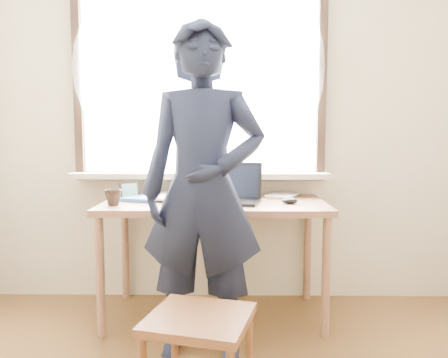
{
  "coord_description": "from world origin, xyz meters",
  "views": [
    {
      "loc": [
        0.02,
        -1.23,
        1.22
      ],
      "look_at": [
        -0.01,
        0.95,
        1.0
      ],
      "focal_mm": 35.0,
      "sensor_mm": 36.0,
      "label": 1
    }
  ],
  "objects_px": {
    "mug_white": "(207,190)",
    "person": "(203,191)",
    "mug_dark": "(113,198)",
    "desk": "(215,213)",
    "work_chair": "(199,330)",
    "laptop": "(231,193)"
  },
  "relations": [
    {
      "from": "mug_white",
      "to": "mug_dark",
      "type": "height_order",
      "value": "same"
    },
    {
      "from": "desk",
      "to": "work_chair",
      "type": "bearing_deg",
      "value": -91.81
    },
    {
      "from": "desk",
      "to": "mug_dark",
      "type": "height_order",
      "value": "mug_dark"
    },
    {
      "from": "mug_white",
      "to": "mug_dark",
      "type": "distance_m",
      "value": 0.67
    },
    {
      "from": "desk",
      "to": "mug_dark",
      "type": "relative_size",
      "value": 13.87
    },
    {
      "from": "mug_white",
      "to": "mug_dark",
      "type": "bearing_deg",
      "value": -147.8
    },
    {
      "from": "desk",
      "to": "mug_dark",
      "type": "bearing_deg",
      "value": -164.55
    },
    {
      "from": "desk",
      "to": "mug_white",
      "type": "xyz_separation_m",
      "value": [
        -0.06,
        0.18,
        0.13
      ]
    },
    {
      "from": "laptop",
      "to": "work_chair",
      "type": "height_order",
      "value": "laptop"
    },
    {
      "from": "mug_white",
      "to": "person",
      "type": "relative_size",
      "value": 0.07
    },
    {
      "from": "mug_white",
      "to": "mug_dark",
      "type": "xyz_separation_m",
      "value": [
        -0.57,
        -0.36,
        0.0
      ]
    },
    {
      "from": "work_chair",
      "to": "person",
      "type": "bearing_deg",
      "value": 91.25
    },
    {
      "from": "desk",
      "to": "person",
      "type": "distance_m",
      "value": 0.55
    },
    {
      "from": "mug_dark",
      "to": "work_chair",
      "type": "distance_m",
      "value": 1.14
    },
    {
      "from": "mug_white",
      "to": "work_chair",
      "type": "bearing_deg",
      "value": -88.8
    },
    {
      "from": "person",
      "to": "work_chair",
      "type": "bearing_deg",
      "value": -84.36
    },
    {
      "from": "laptop",
      "to": "person",
      "type": "distance_m",
      "value": 0.51
    },
    {
      "from": "person",
      "to": "desk",
      "type": "bearing_deg",
      "value": 89.42
    },
    {
      "from": "desk",
      "to": "mug_white",
      "type": "distance_m",
      "value": 0.23
    },
    {
      "from": "laptop",
      "to": "mug_dark",
      "type": "height_order",
      "value": "laptop"
    },
    {
      "from": "mug_dark",
      "to": "work_chair",
      "type": "height_order",
      "value": "mug_dark"
    },
    {
      "from": "desk",
      "to": "laptop",
      "type": "distance_m",
      "value": 0.18
    }
  ]
}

